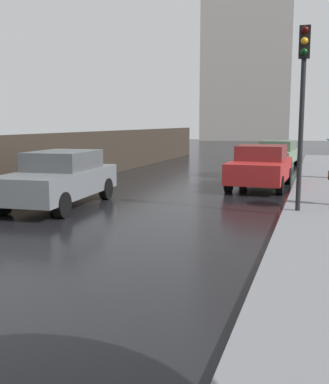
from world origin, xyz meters
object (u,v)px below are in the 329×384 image
car_red_mid_road (261,166)px  car_green_behind_camera (277,153)px  car_grey_near_kerb (60,178)px  traffic_light (303,85)px

car_red_mid_road → car_green_behind_camera: bearing=92.2°
car_grey_near_kerb → car_red_mid_road: bearing=-135.7°
car_grey_near_kerb → traffic_light: 6.90m
car_grey_near_kerb → car_green_behind_camera: size_ratio=1.00×
car_red_mid_road → car_green_behind_camera: (-0.09, 8.17, -0.03)m
car_red_mid_road → traffic_light: (1.51, -4.90, 2.46)m
car_red_mid_road → traffic_light: size_ratio=0.97×
car_red_mid_road → traffic_light: traffic_light is taller
car_red_mid_road → traffic_light: 5.69m
traffic_light → car_green_behind_camera: bearing=97.0°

